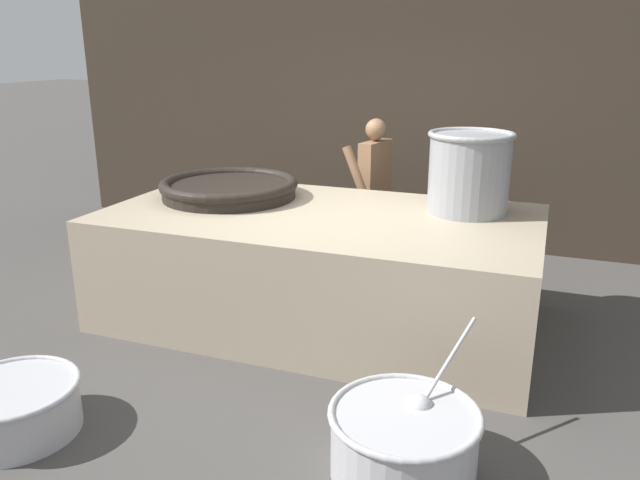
# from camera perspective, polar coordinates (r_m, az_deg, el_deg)

# --- Properties ---
(ground_plane) EXTENTS (60.00, 60.00, 0.00)m
(ground_plane) POSITION_cam_1_polar(r_m,az_deg,el_deg) (5.48, 0.00, -7.13)
(ground_plane) COLOR #474442
(back_wall) EXTENTS (8.71, 0.24, 4.10)m
(back_wall) POSITION_cam_1_polar(r_m,az_deg,el_deg) (7.49, 7.30, 15.56)
(back_wall) COLOR #382D23
(back_wall) RESTS_ON ground_plane
(hearth_platform) EXTENTS (3.54, 1.92, 0.95)m
(hearth_platform) POSITION_cam_1_polar(r_m,az_deg,el_deg) (5.30, 0.00, -2.45)
(hearth_platform) COLOR tan
(hearth_platform) RESTS_ON ground_plane
(giant_wok_near) EXTENTS (1.25, 1.25, 0.17)m
(giant_wok_near) POSITION_cam_1_polar(r_m,az_deg,el_deg) (5.72, -8.31, 4.75)
(giant_wok_near) COLOR black
(giant_wok_near) RESTS_ON hearth_platform
(stock_pot) EXTENTS (0.70, 0.70, 0.66)m
(stock_pot) POSITION_cam_1_polar(r_m,az_deg,el_deg) (5.24, 13.48, 6.13)
(stock_pot) COLOR gray
(stock_pot) RESTS_ON hearth_platform
(cook) EXTENTS (0.43, 0.62, 1.57)m
(cook) POSITION_cam_1_polar(r_m,az_deg,el_deg) (6.55, 4.94, 4.76)
(cook) COLOR #8C6647
(cook) RESTS_ON ground_plane
(prep_bowl_vegetables) EXTENTS (0.84, 1.04, 0.74)m
(prep_bowl_vegetables) POSITION_cam_1_polar(r_m,az_deg,el_deg) (3.60, 7.68, -17.63)
(prep_bowl_vegetables) COLOR #B7B7BC
(prep_bowl_vegetables) RESTS_ON ground_plane
(prep_bowl_meat) EXTENTS (0.79, 0.79, 0.32)m
(prep_bowl_meat) POSITION_cam_1_polar(r_m,az_deg,el_deg) (4.34, -26.10, -13.47)
(prep_bowl_meat) COLOR #B7B7BC
(prep_bowl_meat) RESTS_ON ground_plane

